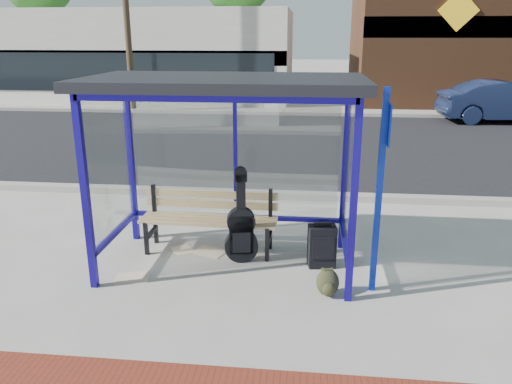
# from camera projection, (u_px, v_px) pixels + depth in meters

# --- Properties ---
(ground) EXTENTS (120.00, 120.00, 0.00)m
(ground) POSITION_uv_depth(u_px,v_px,m) (228.00, 265.00, 6.56)
(ground) COLOR #B2ADA0
(ground) RESTS_ON ground
(curb_near) EXTENTS (60.00, 0.25, 0.12)m
(curb_near) POSITION_uv_depth(u_px,v_px,m) (253.00, 194.00, 9.29)
(curb_near) COLOR gray
(curb_near) RESTS_ON ground
(street_asphalt) EXTENTS (60.00, 10.00, 0.00)m
(street_asphalt) POSITION_uv_depth(u_px,v_px,m) (273.00, 142.00, 14.14)
(street_asphalt) COLOR black
(street_asphalt) RESTS_ON ground
(curb_far) EXTENTS (60.00, 0.25, 0.12)m
(curb_far) POSITION_uv_depth(u_px,v_px,m) (283.00, 113.00, 18.96)
(curb_far) COLOR gray
(curb_far) RESTS_ON ground
(far_sidewalk) EXTENTS (60.00, 4.00, 0.01)m
(far_sidewalk) POSITION_uv_depth(u_px,v_px,m) (286.00, 108.00, 20.78)
(far_sidewalk) COLOR #B2ADA0
(far_sidewalk) RESTS_ON ground
(bus_shelter) EXTENTS (3.30, 1.80, 2.42)m
(bus_shelter) POSITION_uv_depth(u_px,v_px,m) (226.00, 106.00, 6.00)
(bus_shelter) COLOR #160C84
(bus_shelter) RESTS_ON ground
(storefront_white) EXTENTS (18.00, 6.04, 4.00)m
(storefront_white) POSITION_uv_depth(u_px,v_px,m) (103.00, 55.00, 23.94)
(storefront_white) COLOR silver
(storefront_white) RESTS_ON ground
(storefront_brown) EXTENTS (10.00, 7.08, 6.40)m
(storefront_brown) POSITION_uv_depth(u_px,v_px,m) (470.00, 28.00, 22.32)
(storefront_brown) COLOR #59331E
(storefront_brown) RESTS_ON ground
(utility_pole_west) EXTENTS (1.60, 0.24, 8.00)m
(utility_pole_west) POSITION_uv_depth(u_px,v_px,m) (125.00, 1.00, 18.65)
(utility_pole_west) COLOR #4C3826
(utility_pole_west) RESTS_ON ground
(bench) EXTENTS (1.88, 0.50, 0.88)m
(bench) POSITION_uv_depth(u_px,v_px,m) (210.00, 216.00, 6.88)
(bench) COLOR black
(bench) RESTS_ON ground
(guitar_bag) EXTENTS (0.46, 0.21, 1.22)m
(guitar_bag) POSITION_uv_depth(u_px,v_px,m) (241.00, 230.00, 6.54)
(guitar_bag) COLOR black
(guitar_bag) RESTS_ON ground
(suitcase) EXTENTS (0.38, 0.28, 0.61)m
(suitcase) POSITION_uv_depth(u_px,v_px,m) (322.00, 246.00, 6.44)
(suitcase) COLOR black
(suitcase) RESTS_ON ground
(backpack) EXTENTS (0.29, 0.27, 0.32)m
(backpack) POSITION_uv_depth(u_px,v_px,m) (328.00, 283.00, 5.75)
(backpack) COLOR #2B2C18
(backpack) RESTS_ON ground
(sign_post) EXTENTS (0.09, 0.30, 2.37)m
(sign_post) POSITION_uv_depth(u_px,v_px,m) (381.00, 182.00, 5.52)
(sign_post) COLOR #0D2194
(sign_post) RESTS_ON ground
(newspaper_a) EXTENTS (0.51, 0.46, 0.01)m
(newspaper_a) POSITION_uv_depth(u_px,v_px,m) (210.00, 252.00, 6.95)
(newspaper_a) COLOR white
(newspaper_a) RESTS_ON ground
(newspaper_b) EXTENTS (0.46, 0.40, 0.01)m
(newspaper_b) POSITION_uv_depth(u_px,v_px,m) (132.00, 278.00, 6.20)
(newspaper_b) COLOR white
(newspaper_b) RESTS_ON ground
(newspaper_c) EXTENTS (0.42, 0.43, 0.01)m
(newspaper_c) POSITION_uv_depth(u_px,v_px,m) (183.00, 250.00, 7.01)
(newspaper_c) COLOR white
(newspaper_c) RESTS_ON ground
(parked_car) EXTENTS (4.40, 1.77, 1.42)m
(parked_car) POSITION_uv_depth(u_px,v_px,m) (505.00, 102.00, 17.13)
(parked_car) COLOR #192346
(parked_car) RESTS_ON ground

